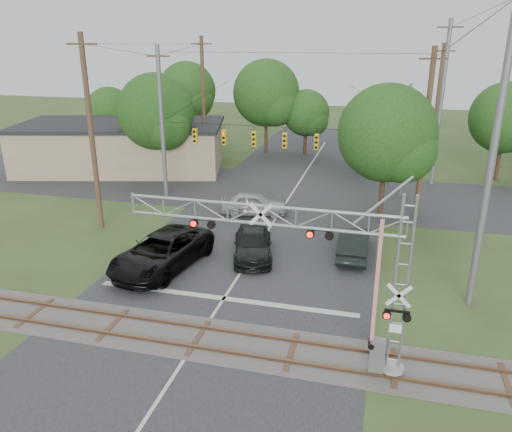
% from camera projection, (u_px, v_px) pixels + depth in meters
% --- Properties ---
extents(ground, '(160.00, 160.00, 0.00)m').
position_uv_depth(ground, '(180.00, 367.00, 19.21)').
color(ground, '#354620').
rests_on(ground, ground).
extents(road_main, '(14.00, 90.00, 0.02)m').
position_uv_depth(road_main, '(248.00, 261.00, 28.32)').
color(road_main, '#242426').
rests_on(road_main, ground).
extents(road_cross, '(90.00, 12.00, 0.02)m').
position_uv_depth(road_cross, '(293.00, 191.00, 41.07)').
color(road_cross, '#242426').
rests_on(road_cross, ground).
extents(railroad_track, '(90.00, 3.20, 0.17)m').
position_uv_depth(railroad_track, '(198.00, 338.00, 21.02)').
color(railroad_track, '#4C4842').
rests_on(railroad_track, ground).
extents(crossing_gantry, '(10.75, 0.90, 7.07)m').
position_uv_depth(crossing_gantry, '(313.00, 259.00, 18.10)').
color(crossing_gantry, gray).
rests_on(crossing_gantry, ground).
extents(traffic_signal_span, '(19.34, 0.36, 11.50)m').
position_uv_depth(traffic_signal_span, '(297.00, 133.00, 35.33)').
color(traffic_signal_span, slate).
rests_on(traffic_signal_span, ground).
extents(pickup_black, '(4.33, 7.34, 1.91)m').
position_uv_depth(pickup_black, '(162.00, 252.00, 27.19)').
color(pickup_black, black).
rests_on(pickup_black, ground).
extents(car_dark, '(3.40, 5.63, 1.53)m').
position_uv_depth(car_dark, '(253.00, 244.00, 28.77)').
color(car_dark, black).
rests_on(car_dark, ground).
extents(sedan_silver, '(4.98, 2.66, 1.61)m').
position_uv_depth(sedan_silver, '(254.00, 203.00, 35.58)').
color(sedan_silver, '#9FA2A6').
rests_on(sedan_silver, ground).
extents(suv_dark, '(1.69, 4.78, 1.57)m').
position_uv_depth(suv_dark, '(354.00, 243.00, 28.77)').
color(suv_dark, black).
rests_on(suv_dark, ground).
extents(commercial_building, '(20.66, 13.98, 4.41)m').
position_uv_depth(commercial_building, '(122.00, 146.00, 47.62)').
color(commercial_building, gray).
rests_on(commercial_building, ground).
extents(streetlight, '(2.33, 0.24, 8.75)m').
position_uv_depth(streetlight, '(404.00, 135.00, 38.40)').
color(streetlight, slate).
rests_on(streetlight, ground).
extents(utility_poles, '(24.42, 27.16, 14.18)m').
position_uv_depth(utility_poles, '(332.00, 116.00, 36.70)').
color(utility_poles, '#453620').
rests_on(utility_poles, ground).
extents(treeline, '(50.82, 28.79, 9.96)m').
position_uv_depth(treeline, '(310.00, 107.00, 48.25)').
color(treeline, '#3A271A').
rests_on(treeline, ground).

